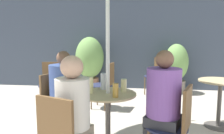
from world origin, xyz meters
The scene contains 18 objects.
storefront_wall centered at (0.00, 3.64, 1.50)m, with size 10.00×0.06×3.00m.
cafe_table_near centered at (-0.21, 0.22, 0.52)m, with size 0.65×0.65×0.72m.
cafe_table_far centered at (1.36, 1.17, 0.51)m, with size 0.64×0.64×0.72m.
bistro_chair_0 centered at (-0.94, 0.50, 0.54)m, with size 0.48×0.46×0.88m.
bistro_chair_2 centered at (0.51, -0.06, 0.54)m, with size 0.48×0.46×0.88m.
bistro_chair_3 centered at (0.49, 1.48, 0.54)m, with size 0.43×0.44×0.88m.
bistro_chair_4 centered at (-0.48, 1.83, 0.54)m, with size 0.46×0.44×0.88m.
bistro_chair_5 centered at (0.57, 3.00, 0.54)m, with size 0.49×0.49×0.88m.
bistro_chair_6 centered at (-1.55, 1.80, 0.54)m, with size 0.43×0.45×0.88m.
seated_person_0 centered at (-0.80, 0.45, 0.70)m, with size 0.44×0.42×1.19m.
seated_person_1 centered at (-0.44, -0.37, 0.73)m, with size 0.35×0.36×1.20m.
seated_person_2 centered at (0.37, -0.01, 0.73)m, with size 0.41×0.39×1.23m.
beer_glass_0 centered at (-0.41, 0.20, 0.82)m, with size 0.06×0.06×0.19m.
beer_glass_1 centered at (-0.11, 0.05, 0.80)m, with size 0.06×0.06×0.15m.
beer_glass_2 centered at (-0.04, 0.31, 0.80)m, with size 0.07×0.07×0.15m.
beer_glass_3 centered at (-0.29, 0.40, 0.82)m, with size 0.07×0.07×0.20m.
potted_plant_0 centered at (-1.11, 3.26, 0.78)m, with size 0.72×0.72×1.38m.
potted_plant_1 centered at (1.06, 3.28, 0.65)m, with size 0.58×0.58×1.21m.
Camera 1 is at (0.13, -2.20, 1.35)m, focal length 35.00 mm.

